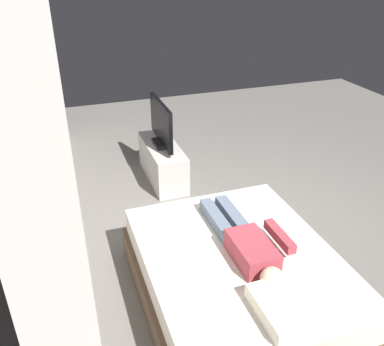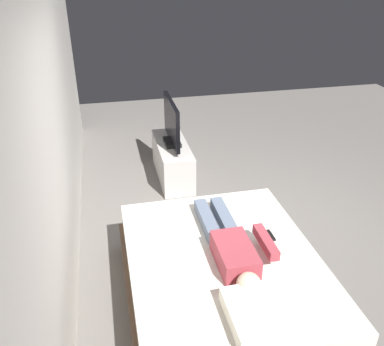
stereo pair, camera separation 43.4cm
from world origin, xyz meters
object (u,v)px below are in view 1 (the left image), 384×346
bed (238,279)px  pillow (283,308)px  remote (280,230)px  tv_stand (163,162)px  person (246,242)px  tv (161,125)px

bed → pillow: (-0.68, -0.00, 0.34)m
bed → remote: bearing=-69.2°
bed → pillow: 0.76m
remote → tv_stand: size_ratio=0.14×
bed → person: size_ratio=1.59×
tv_stand → tv: bearing=0.0°
person → tv_stand: bearing=1.7°
bed → tv: tv is taller
pillow → tv_stand: size_ratio=0.44×
person → tv_stand: (2.36, 0.07, -0.37)m
remote → tv: (2.21, 0.47, 0.24)m
tv → remote: bearing=-167.9°
person → tv: size_ratio=1.43×
remote → tv_stand: 2.28m
person → tv_stand: 2.39m
tv → pillow: bearing=-180.0°
tv_stand → tv: size_ratio=1.25×
person → remote: bearing=-69.5°
bed → person: bearing=-67.1°
bed → tv: bearing=0.0°
pillow → remote: 0.98m
bed → tv_stand: bed is taller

